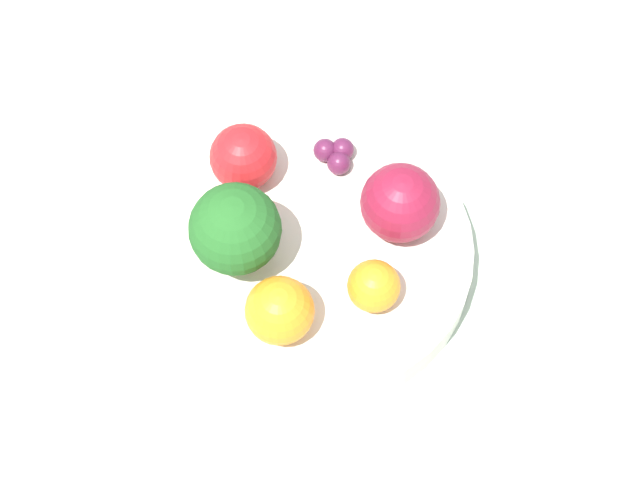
# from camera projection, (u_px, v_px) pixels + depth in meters

# --- Properties ---
(ground_plane) EXTENTS (6.00, 6.00, 0.00)m
(ground_plane) POSITION_uv_depth(u_px,v_px,m) (320.00, 277.00, 0.80)
(ground_plane) COLOR gray
(table_surface) EXTENTS (1.20, 1.20, 0.02)m
(table_surface) POSITION_uv_depth(u_px,v_px,m) (320.00, 271.00, 0.80)
(table_surface) COLOR #B2C6B2
(table_surface) RESTS_ON ground_plane
(bowl) EXTENTS (0.22, 0.22, 0.03)m
(bowl) POSITION_uv_depth(u_px,v_px,m) (320.00, 256.00, 0.77)
(bowl) COLOR silver
(bowl) RESTS_ON table_surface
(broccoli) EXTENTS (0.06, 0.06, 0.07)m
(broccoli) POSITION_uv_depth(u_px,v_px,m) (235.00, 230.00, 0.72)
(broccoli) COLOR #8CB76B
(broccoli) RESTS_ON bowl
(apple_red) EXTENTS (0.06, 0.06, 0.06)m
(apple_red) POSITION_uv_depth(u_px,v_px,m) (400.00, 203.00, 0.74)
(apple_red) COLOR maroon
(apple_red) RESTS_ON bowl
(apple_green) EXTENTS (0.05, 0.05, 0.05)m
(apple_green) POSITION_uv_depth(u_px,v_px,m) (239.00, 161.00, 0.76)
(apple_green) COLOR red
(apple_green) RESTS_ON bowl
(orange_front) EXTENTS (0.04, 0.04, 0.04)m
(orange_front) POSITION_uv_depth(u_px,v_px,m) (372.00, 288.00, 0.72)
(orange_front) COLOR orange
(orange_front) RESTS_ON bowl
(orange_back) EXTENTS (0.05, 0.05, 0.05)m
(orange_back) POSITION_uv_depth(u_px,v_px,m) (280.00, 311.00, 0.71)
(orange_back) COLOR orange
(orange_back) RESTS_ON bowl
(grape_cluster) EXTENTS (0.03, 0.03, 0.02)m
(grape_cluster) POSITION_uv_depth(u_px,v_px,m) (335.00, 154.00, 0.78)
(grape_cluster) COLOR #5B1E42
(grape_cluster) RESTS_ON bowl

